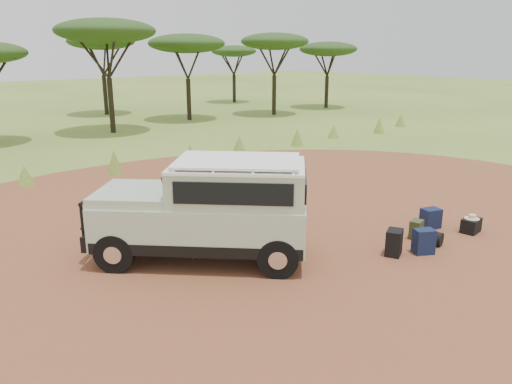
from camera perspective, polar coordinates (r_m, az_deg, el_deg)
ground at (r=11.86m, az=2.23°, el=-5.83°), size 140.00×140.00×0.00m
dirt_clearing at (r=11.85m, az=2.23°, el=-5.81°), size 23.00×23.00×0.01m
grass_fringe at (r=18.86m, az=-15.38°, el=3.17°), size 36.60×1.60×0.90m
acacia_treeline at (r=29.14m, az=-24.46°, el=15.55°), size 46.70×13.20×6.26m
safari_vehicle at (r=10.66m, az=-5.43°, el=-2.28°), size 4.50×4.45×2.23m
walking_staff at (r=10.70m, az=-5.91°, el=-4.15°), size 0.48×0.43×1.47m
backpack_black at (r=11.48m, az=15.50°, el=-5.60°), size 0.53×0.47×0.59m
backpack_navy at (r=11.77m, az=18.62°, el=-5.38°), size 0.53×0.48×0.57m
backpack_olive at (r=12.61m, az=17.83°, el=-4.13°), size 0.38×0.31×0.47m
duffel_navy at (r=13.49m, az=19.33°, el=-2.86°), size 0.54×0.46×0.51m
hard_case at (r=13.55m, az=23.36°, el=-3.54°), size 0.55×0.42×0.36m
stuff_sack at (r=12.37m, az=19.74°, el=-5.02°), size 0.41×0.41×0.33m
safari_hat at (r=13.48m, az=23.46°, el=-2.66°), size 0.36×0.36×0.11m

